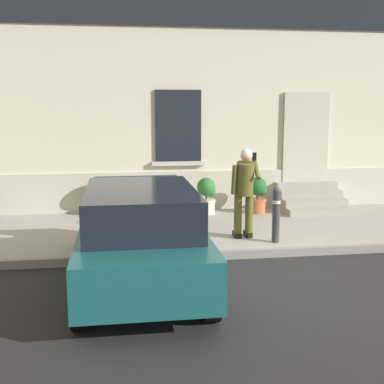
# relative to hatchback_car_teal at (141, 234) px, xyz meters

# --- Properties ---
(ground_plane) EXTENTS (80.00, 80.00, 0.00)m
(ground_plane) POSITION_rel_hatchback_car_teal_xyz_m (2.38, 0.15, -0.79)
(ground_plane) COLOR #232326
(sidewalk) EXTENTS (24.00, 3.60, 0.15)m
(sidewalk) POSITION_rel_hatchback_car_teal_xyz_m (2.38, 2.95, -0.71)
(sidewalk) COLOR #99968E
(sidewalk) RESTS_ON ground
(curb_edge) EXTENTS (24.00, 0.12, 0.15)m
(curb_edge) POSITION_rel_hatchback_car_teal_xyz_m (2.38, 1.09, -0.71)
(curb_edge) COLOR gray
(curb_edge) RESTS_ON ground
(building_facade) EXTENTS (24.00, 1.52, 7.50)m
(building_facade) POSITION_rel_hatchback_car_teal_xyz_m (2.39, 5.44, 2.94)
(building_facade) COLOR beige
(building_facade) RESTS_ON ground
(entrance_stoop) EXTENTS (1.56, 1.28, 0.64)m
(entrance_stoop) POSITION_rel_hatchback_car_teal_xyz_m (4.34, 4.27, -0.40)
(entrance_stoop) COLOR #9E998E
(entrance_stoop) RESTS_ON sidewalk
(hatchback_car_teal) EXTENTS (1.80, 4.07, 1.50)m
(hatchback_car_teal) POSITION_rel_hatchback_car_teal_xyz_m (0.00, 0.00, 0.00)
(hatchback_car_teal) COLOR #165156
(hatchback_car_teal) RESTS_ON ground
(bollard_near_person) EXTENTS (0.15, 0.15, 1.04)m
(bollard_near_person) POSITION_rel_hatchback_car_teal_xyz_m (2.57, 1.50, -0.08)
(bollard_near_person) COLOR #333338
(bollard_near_person) RESTS_ON sidewalk
(person_on_phone) EXTENTS (0.51, 0.51, 1.74)m
(person_on_phone) POSITION_rel_hatchback_car_teal_xyz_m (2.05, 1.87, 0.36)
(person_on_phone) COLOR #514C1E
(person_on_phone) RESTS_ON sidewalk
(planter_olive) EXTENTS (0.44, 0.44, 0.86)m
(planter_olive) POSITION_rel_hatchback_car_teal_xyz_m (-0.76, 4.38, -0.18)
(planter_olive) COLOR #606B38
(planter_olive) RESTS_ON sidewalk
(planter_cream) EXTENTS (0.44, 0.44, 0.86)m
(planter_cream) POSITION_rel_hatchback_car_teal_xyz_m (1.74, 4.18, -0.18)
(planter_cream) COLOR beige
(planter_cream) RESTS_ON sidewalk
(planter_terracotta) EXTENTS (0.44, 0.44, 0.86)m
(planter_terracotta) POSITION_rel_hatchback_car_teal_xyz_m (2.95, 4.09, -0.18)
(planter_terracotta) COLOR #B25B38
(planter_terracotta) RESTS_ON sidewalk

